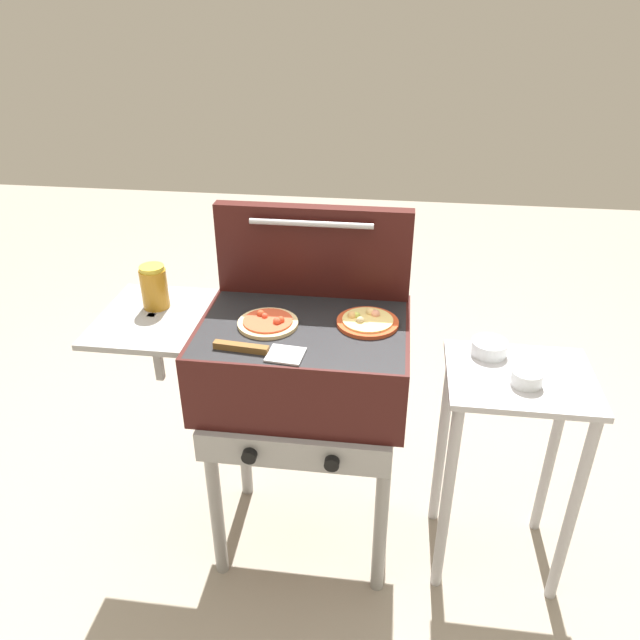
{
  "coord_description": "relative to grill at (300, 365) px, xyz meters",
  "views": [
    {
      "loc": [
        0.26,
        -1.6,
        1.82
      ],
      "look_at": [
        0.05,
        0.0,
        0.92
      ],
      "focal_mm": 34.51,
      "sensor_mm": 36.0,
      "label": 1
    }
  ],
  "objects": [
    {
      "name": "pizza_pepperoni",
      "position": [
        -0.09,
        -0.01,
        0.15
      ],
      "size": [
        0.18,
        0.18,
        0.03
      ],
      "color": "beige",
      "rests_on": "grill"
    },
    {
      "name": "grill_lid_open",
      "position": [
        0.01,
        0.22,
        0.3
      ],
      "size": [
        0.63,
        0.08,
        0.3
      ],
      "color": "#38110F",
      "rests_on": "grill"
    },
    {
      "name": "sauce_jar",
      "position": [
        -0.47,
        0.06,
        0.21
      ],
      "size": [
        0.08,
        0.08,
        0.14
      ],
      "color": "#B77A1E",
      "rests_on": "grill"
    },
    {
      "name": "prep_table",
      "position": [
        0.67,
        0.0,
        -0.21
      ],
      "size": [
        0.44,
        0.36,
        0.77
      ],
      "color": "#B2B2B7",
      "rests_on": "ground_plane"
    },
    {
      "name": "pizza_cheese",
      "position": [
        0.2,
        0.03,
        0.15
      ],
      "size": [
        0.19,
        0.19,
        0.04
      ],
      "color": "#C64723",
      "rests_on": "grill"
    },
    {
      "name": "grill",
      "position": [
        0.0,
        0.0,
        0.0
      ],
      "size": [
        0.96,
        0.53,
        0.9
      ],
      "color": "#38110F",
      "rests_on": "ground_plane"
    },
    {
      "name": "spatula",
      "position": [
        -0.08,
        -0.17,
        0.15
      ],
      "size": [
        0.26,
        0.1,
        0.02
      ],
      "color": "#B7BABF",
      "rests_on": "grill"
    },
    {
      "name": "topping_bowl_near",
      "position": [
        0.59,
        0.12,
        0.04
      ],
      "size": [
        0.11,
        0.11,
        0.04
      ],
      "color": "silver",
      "rests_on": "prep_table"
    },
    {
      "name": "topping_bowl_far",
      "position": [
        0.68,
        -0.04,
        0.04
      ],
      "size": [
        0.09,
        0.09,
        0.04
      ],
      "color": "silver",
      "rests_on": "prep_table"
    },
    {
      "name": "ground_plane",
      "position": [
        0.01,
        0.0,
        -0.76
      ],
      "size": [
        8.0,
        8.0,
        0.0
      ],
      "primitive_type": "plane",
      "color": "gray"
    }
  ]
}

